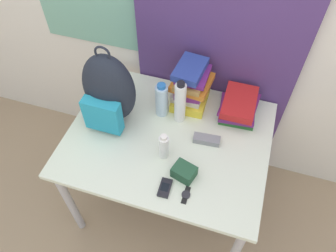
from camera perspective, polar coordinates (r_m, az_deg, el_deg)
wall_back at (r=1.92m, az=4.98°, el=19.62°), size 6.00×0.06×2.50m
curtain_blue at (r=1.86m, az=9.15°, el=17.87°), size 0.97×0.04×2.50m
desk at (r=1.95m, az=0.00°, el=-3.43°), size 1.14×0.90×0.75m
backpack at (r=1.83m, az=-10.30°, el=5.94°), size 0.30×0.25×0.52m
book_stack_left at (r=1.96m, az=3.97°, el=6.98°), size 0.23×0.25×0.28m
book_stack_center at (r=1.98m, az=12.21°, el=3.40°), size 0.23×0.28×0.13m
water_bottle at (r=1.91m, az=-1.11°, el=4.55°), size 0.07×0.07×0.23m
sports_bottle at (r=1.86m, az=2.12°, el=4.13°), size 0.07×0.07×0.29m
sunscreen_bottle at (r=1.74m, az=-0.72°, el=-3.60°), size 0.05×0.05×0.17m
cell_phone at (r=1.69m, az=-0.53°, el=-10.72°), size 0.06×0.11×0.02m
sunglasses_case at (r=1.85m, az=6.73°, el=-2.36°), size 0.15×0.07×0.04m
camera_pouch at (r=1.71m, az=2.81°, el=-7.98°), size 0.14×0.12×0.07m
wristwatch at (r=1.68m, az=3.14°, el=-11.89°), size 0.04×0.10×0.01m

